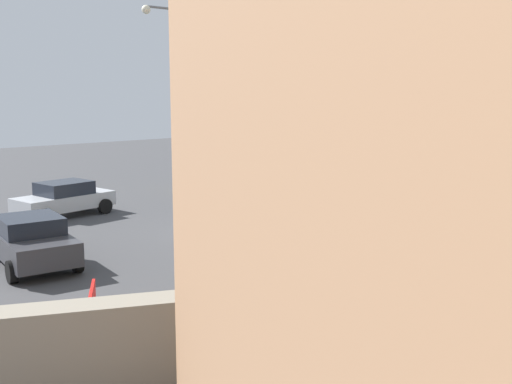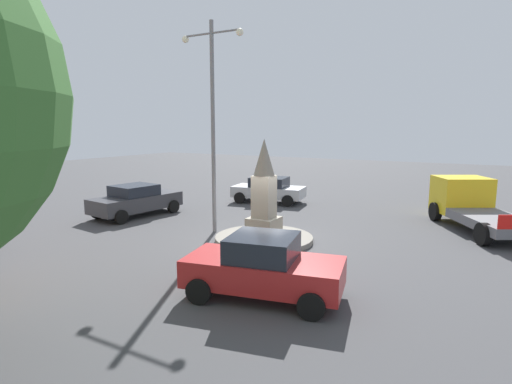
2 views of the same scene
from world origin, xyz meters
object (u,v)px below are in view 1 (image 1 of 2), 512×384
at_px(streetlamp, 181,98).
at_px(car_silver_passing, 64,198).
at_px(truck_orange_parked_left, 286,301).
at_px(tree_mid_cluster, 456,190).
at_px(monument, 242,183).
at_px(truck_yellow_waiting, 259,173).
at_px(car_red_far_side, 382,221).
at_px(car_dark_grey_parked_right, 30,240).

relative_size(streetlamp, car_silver_passing, 1.96).
xyz_separation_m(truck_orange_parked_left, tree_mid_cluster, (3.70, -1.56, 2.10)).
xyz_separation_m(monument, car_silver_passing, (-3.62, 7.20, -1.08)).
height_order(streetlamp, truck_yellow_waiting, streetlamp).
relative_size(monument, tree_mid_cluster, 0.81).
relative_size(truck_yellow_waiting, tree_mid_cluster, 1.32).
relative_size(car_red_far_side, truck_yellow_waiting, 0.71).
xyz_separation_m(car_dark_grey_parked_right, truck_yellow_waiting, (14.22, 5.61, 0.20)).
xyz_separation_m(car_silver_passing, truck_yellow_waiting, (10.30, -0.69, 0.22)).
bearing_deg(truck_yellow_waiting, streetlamp, -145.45).
height_order(monument, car_silver_passing, monument).
distance_m(monument, streetlamp, 3.94).
relative_size(car_dark_grey_parked_right, truck_orange_parked_left, 0.73).
xyz_separation_m(car_dark_grey_parked_right, tree_mid_cluster, (5.36, -10.80, 2.26)).
distance_m(streetlamp, car_dark_grey_parked_right, 6.62).
distance_m(car_dark_grey_parked_right, truck_yellow_waiting, 15.28).
relative_size(monument, streetlamp, 0.44).
height_order(monument, truck_yellow_waiting, monument).
distance_m(car_dark_grey_parked_right, car_silver_passing, 7.42).
bearing_deg(car_red_far_side, tree_mid_cluster, -130.56).
relative_size(car_silver_passing, tree_mid_cluster, 0.94).
bearing_deg(car_dark_grey_parked_right, streetlamp, -7.46).
bearing_deg(tree_mid_cluster, car_dark_grey_parked_right, 116.40).
distance_m(streetlamp, truck_yellow_waiting, 11.75).
bearing_deg(car_red_far_side, truck_yellow_waiting, 68.95).
height_order(monument, car_dark_grey_parked_right, monument).
bearing_deg(monument, car_red_far_side, -61.59).
height_order(car_silver_passing, truck_yellow_waiting, truck_yellow_waiting).
bearing_deg(streetlamp, car_silver_passing, 99.66).
relative_size(truck_yellow_waiting, truck_orange_parked_left, 0.95).
height_order(truck_orange_parked_left, tree_mid_cluster, tree_mid_cluster).
height_order(monument, truck_orange_parked_left, monument).
distance_m(car_red_far_side, truck_yellow_waiting, 11.81).
bearing_deg(truck_orange_parked_left, car_silver_passing, 81.76).
relative_size(streetlamp, truck_orange_parked_left, 1.33).
xyz_separation_m(truck_yellow_waiting, tree_mid_cluster, (-8.86, -16.41, 2.07)).
bearing_deg(car_red_far_side, car_silver_passing, 117.35).
distance_m(truck_yellow_waiting, truck_orange_parked_left, 19.45).
xyz_separation_m(car_red_far_side, truck_yellow_waiting, (4.24, 11.02, 0.18)).
relative_size(streetlamp, car_red_far_side, 1.97).
bearing_deg(monument, truck_orange_parked_left, -125.09).
bearing_deg(car_dark_grey_parked_right, car_red_far_side, -28.48).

